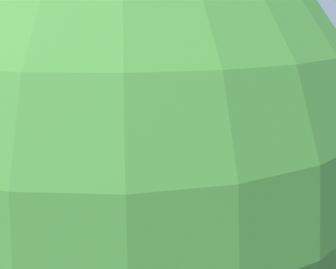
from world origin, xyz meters
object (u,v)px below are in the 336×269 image
object	(u,v)px
spectator_centre	(159,149)
parked_motorcycle_silver	(219,187)
spectator_left	(184,155)
parked_motorcycle_dark	(123,170)
traffic_cone	(176,140)
spectator_far_left	(213,161)
tree_right	(132,123)
spectator_right	(131,145)
stunt_motorcycle	(151,119)
tour_bus	(118,161)

from	to	relation	value
spectator_centre	parked_motorcycle_silver	world-z (taller)	spectator_centre
spectator_left	parked_motorcycle_silver	xyz separation A→B (m)	(-1.44, 0.69, -0.54)
parked_motorcycle_dark	traffic_cone	bearing A→B (deg)	-90.29
spectator_centre	spectator_left	bearing A→B (deg)	171.70
spectator_far_left	spectator_centre	size ratio (longest dim) A/B	0.97
tree_right	spectator_right	bearing A→B (deg)	-58.54
parked_motorcycle_silver	stunt_motorcycle	size ratio (longest dim) A/B	1.03
tour_bus	parked_motorcycle_silver	xyz separation A→B (m)	(-2.17, -2.06, -1.16)
parked_motorcycle_dark	stunt_motorcycle	world-z (taller)	stunt_motorcycle
spectator_left	stunt_motorcycle	size ratio (longest dim) A/B	0.87
spectator_left	traffic_cone	xyz separation A→B (m)	(1.80, -3.38, -0.72)
parked_motorcycle_dark	parked_motorcycle_silver	bearing A→B (deg)	-178.07
tree_right	traffic_cone	bearing A→B (deg)	-67.39
traffic_cone	tree_right	xyz separation A→B (m)	(-4.81, 11.55, 4.21)
spectator_right	tree_right	distance (m)	10.24
parked_motorcycle_silver	traffic_cone	size ratio (longest dim) A/B	3.21
spectator_right	spectator_far_left	bearing A→B (deg)	179.52
spectator_far_left	tree_right	distance (m)	9.14
spectator_centre	stunt_motorcycle	bearing A→B (deg)	-58.06
spectator_far_left	spectator_centre	xyz separation A→B (m)	(1.97, -0.11, 0.04)
tour_bus	traffic_cone	world-z (taller)	tour_bus
stunt_motorcycle	parked_motorcycle_silver	bearing A→B (deg)	136.47
stunt_motorcycle	tour_bus	bearing A→B (deg)	110.90
spectator_left	spectator_right	bearing A→B (deg)	-1.54
spectator_far_left	traffic_cone	bearing A→B (deg)	-50.07
spectator_far_left	spectator_centre	distance (m)	1.98
tour_bus	parked_motorcycle_dark	bearing A→B (deg)	-60.75
traffic_cone	spectator_far_left	bearing A→B (deg)	129.93
traffic_cone	spectator_right	bearing A→B (deg)	86.23
spectator_right	traffic_cone	world-z (taller)	spectator_right
spectator_left	tree_right	distance (m)	9.38
tour_bus	spectator_right	distance (m)	3.15
tour_bus	spectator_right	bearing A→B (deg)	-65.27
parked_motorcycle_silver	traffic_cone	xyz separation A→B (m)	(3.25, -4.07, -0.18)
spectator_far_left	spectator_right	xyz separation A→B (m)	(3.03, -0.03, 0.05)
spectator_right	traffic_cone	bearing A→B (deg)	-93.77
tour_bus	tree_right	distance (m)	7.18
parked_motorcycle_dark	tree_right	size ratio (longest dim) A/B	0.31
stunt_motorcycle	spectator_centre	bearing A→B (deg)	121.94
spectator_left	tree_right	world-z (taller)	tree_right
spectator_far_left	spectator_right	distance (m)	3.03
tour_bus	spectator_far_left	bearing A→B (deg)	-121.96
stunt_motorcycle	spectator_right	bearing A→B (deg)	107.84
parked_motorcycle_silver	stunt_motorcycle	xyz separation A→B (m)	(4.65, -4.41, 0.51)
spectator_right	tree_right	size ratio (longest dim) A/B	0.26
spectator_right	traffic_cone	size ratio (longest dim) A/B	2.75
spectator_centre	spectator_right	bearing A→B (deg)	4.72
spectator_far_left	spectator_left	distance (m)	1.01
traffic_cone	tree_right	size ratio (longest dim) A/B	0.09
spectator_far_left	spectator_left	world-z (taller)	spectator_left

